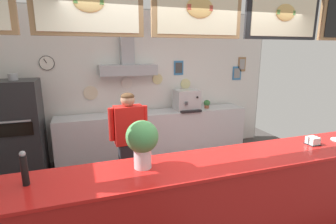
% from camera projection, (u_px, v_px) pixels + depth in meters
% --- Properties ---
extents(back_wall_assembly, '(5.73, 2.85, 2.89)m').
position_uv_depth(back_wall_assembly, '(141.00, 80.00, 5.04)').
color(back_wall_assembly, '#9E9E99').
rests_on(back_wall_assembly, ground_plane).
extents(service_counter, '(4.73, 0.66, 1.03)m').
position_uv_depth(service_counter, '(205.00, 208.00, 2.67)').
color(service_counter, '#B21916').
rests_on(service_counter, ground_plane).
extents(back_prep_counter, '(3.77, 0.53, 0.94)m').
position_uv_depth(back_prep_counter, '(156.00, 135.00, 5.18)').
color(back_prep_counter, silver).
rests_on(back_prep_counter, ground_plane).
extents(pizza_oven, '(0.67, 0.70, 1.77)m').
position_uv_depth(pizza_oven, '(20.00, 132.00, 4.15)').
color(pizza_oven, '#232326').
rests_on(pizza_oven, ground_plane).
extents(shop_worker, '(0.56, 0.23, 1.55)m').
position_uv_depth(shop_worker, '(129.00, 142.00, 3.69)').
color(shop_worker, '#232328').
rests_on(shop_worker, ground_plane).
extents(espresso_machine, '(0.47, 0.48, 0.41)m').
position_uv_depth(espresso_machine, '(187.00, 100.00, 5.20)').
color(espresso_machine, silver).
rests_on(espresso_machine, back_prep_counter).
extents(potted_thyme, '(0.15, 0.15, 0.21)m').
position_uv_depth(potted_thyme, '(126.00, 108.00, 4.82)').
color(potted_thyme, '#9E563D').
rests_on(potted_thyme, back_prep_counter).
extents(potted_oregano, '(0.14, 0.14, 0.17)m').
position_uv_depth(potted_oregano, '(207.00, 104.00, 5.37)').
color(potted_oregano, '#9E563D').
rests_on(potted_oregano, back_prep_counter).
extents(napkin_holder, '(0.14, 0.14, 0.11)m').
position_uv_depth(napkin_holder, '(313.00, 141.00, 3.02)').
color(napkin_holder, '#262628').
rests_on(napkin_holder, service_counter).
extents(pepper_grinder, '(0.06, 0.06, 0.30)m').
position_uv_depth(pepper_grinder, '(24.00, 168.00, 2.08)').
color(pepper_grinder, black).
rests_on(pepper_grinder, service_counter).
extents(basil_vase, '(0.30, 0.30, 0.46)m').
position_uv_depth(basil_vase, '(142.00, 141.00, 2.37)').
color(basil_vase, silver).
rests_on(basil_vase, service_counter).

